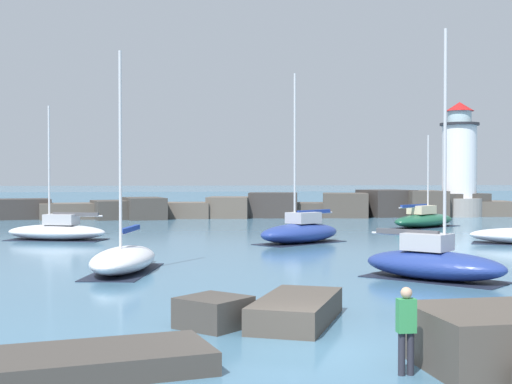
% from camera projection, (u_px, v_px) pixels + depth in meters
% --- Properties ---
extents(ground_plane, '(600.00, 600.00, 0.00)m').
position_uv_depth(ground_plane, '(305.00, 350.00, 15.90)').
color(ground_plane, teal).
extents(open_sea_beyond, '(400.00, 116.00, 0.01)m').
position_uv_depth(open_sea_beyond, '(178.00, 199.00, 126.41)').
color(open_sea_beyond, '#386684').
rests_on(open_sea_beyond, ground).
extents(breakwater_jetty, '(60.16, 6.98, 2.59)m').
position_uv_depth(breakwater_jetty, '(241.00, 207.00, 67.55)').
color(breakwater_jetty, brown).
rests_on(breakwater_jetty, ground).
extents(lighthouse, '(4.43, 4.43, 11.18)m').
position_uv_depth(lighthouse, '(459.00, 168.00, 69.64)').
color(lighthouse, gray).
rests_on(lighthouse, ground).
extents(foreground_rocks, '(14.55, 11.65, 1.19)m').
position_uv_depth(foreground_rocks, '(390.00, 341.00, 15.09)').
color(foreground_rocks, '#4C443D').
rests_on(foreground_rocks, ground).
extents(sailboat_moored_0, '(7.21, 6.37, 7.10)m').
position_uv_depth(sailboat_moored_0, '(424.00, 219.00, 54.53)').
color(sailboat_moored_0, '#195138').
rests_on(sailboat_moored_0, ground).
extents(sailboat_moored_1, '(3.38, 6.23, 8.89)m').
position_uv_depth(sailboat_moored_1, '(124.00, 259.00, 28.89)').
color(sailboat_moored_1, white).
rests_on(sailboat_moored_1, ground).
extents(sailboat_moored_2, '(5.45, 5.61, 9.36)m').
position_uv_depth(sailboat_moored_2, '(433.00, 262.00, 26.79)').
color(sailboat_moored_2, navy).
rests_on(sailboat_moored_2, ground).
extents(sailboat_moored_3, '(6.66, 4.12, 8.22)m').
position_uv_depth(sailboat_moored_3, '(57.00, 231.00, 43.64)').
color(sailboat_moored_3, silver).
rests_on(sailboat_moored_3, ground).
extents(sailboat_moored_4, '(6.22, 5.36, 9.85)m').
position_uv_depth(sailboat_moored_4, '(300.00, 231.00, 41.59)').
color(sailboat_moored_4, navy).
rests_on(sailboat_moored_4, ground).
extents(person_on_rocks, '(0.36, 0.23, 1.73)m').
position_uv_depth(person_on_rocks, '(406.00, 326.00, 13.87)').
color(person_on_rocks, '#282833').
rests_on(person_on_rocks, ground).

